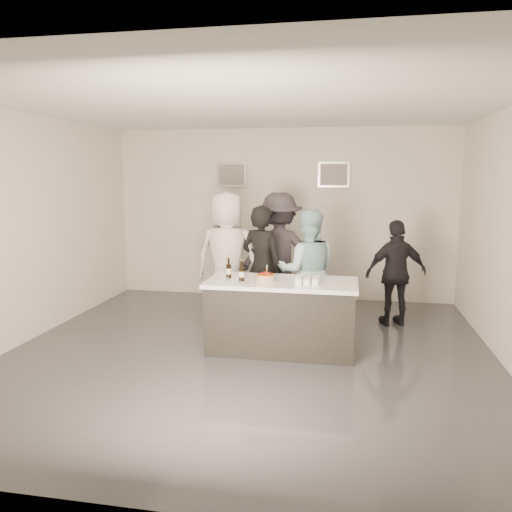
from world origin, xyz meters
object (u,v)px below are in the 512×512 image
Objects in this scene: cake at (265,278)px; beer_bottle_a at (229,268)px; person_main_blue at (307,271)px; person_guest_right at (396,273)px; beer_bottle_b at (241,271)px; person_guest_back at (279,254)px; person_main_black at (262,267)px; bar_counter at (281,316)px; person_guest_left at (227,258)px.

beer_bottle_a is (-0.49, 0.09, 0.09)m from cake.
person_main_blue reaches higher than person_guest_right.
person_guest_back is at bearing 82.78° from beer_bottle_b.
person_guest_back is at bearing 75.01° from beer_bottle_a.
person_main_blue is 1.37m from person_guest_right.
person_main_black reaches higher than beer_bottle_a.
person_guest_right is at bearing 42.92° from bar_counter.
person_guest_back is at bearing -79.91° from person_main_black.
person_main_black is 1.14× the size of person_guest_right.
person_main_black reaches higher than person_guest_right.
bar_counter is 1.53m from person_guest_left.
beer_bottle_b is 0.13× the size of person_guest_left.
person_guest_back is at bearing -25.53° from person_guest_right.
cake is 0.51m from beer_bottle_a.
beer_bottle_a reaches higher than bar_counter.
beer_bottle_b is at bearing -167.20° from bar_counter.
person_main_black reaches higher than beer_bottle_b.
cake is (-0.20, -0.04, 0.49)m from bar_counter.
bar_counter is 1.05× the size of person_main_black.
person_main_black is at bearing 66.64° from person_guest_back.
person_guest_left reaches higher than cake.
person_guest_left is at bearing 27.91° from person_guest_back.
person_guest_left is (-0.47, 1.18, -0.05)m from beer_bottle_b.
person_guest_back is (-0.26, 1.64, 0.51)m from bar_counter.
person_guest_right reaches higher than beer_bottle_a.
beer_bottle_a is at bearing 169.10° from cake.
cake is 2.23m from person_guest_right.
beer_bottle_b is 1.06m from person_main_black.
person_guest_right is at bearing -144.57° from person_main_black.
person_main_blue is (0.45, 0.89, -0.07)m from cake.
bar_counter is 7.15× the size of beer_bottle_a.
beer_bottle_a is 0.17× the size of person_guest_right.
beer_bottle_a is 0.15× the size of person_main_blue.
beer_bottle_a is at bearing 94.80° from person_main_black.
person_guest_back is (-0.06, 1.68, 0.03)m from cake.
beer_bottle_a is 1.24m from person_main_blue.
bar_counter is 1.74m from person_guest_back.
beer_bottle_b is (-0.29, -0.07, 0.09)m from cake.
person_guest_back reaches higher than beer_bottle_a.
person_guest_left is at bearing -10.25° from person_guest_right.
bar_counter is 0.98m from person_main_blue.
beer_bottle_b is at bearing 19.42° from person_guest_right.
person_main_black is at bearing 165.40° from person_guest_left.
beer_bottle_a is 0.94m from person_main_black.
person_main_black is at bearing 113.65° from bar_counter.
person_guest_back is (-1.77, 0.24, 0.19)m from person_guest_right.
cake is 0.14× the size of person_main_blue.
person_main_black is 0.91× the size of person_guest_left.
beer_bottle_a is at bearing 103.63° from person_guest_left.
person_guest_left is (-0.54, 0.13, 0.09)m from person_main_black.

